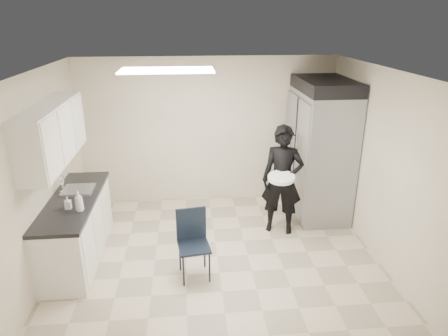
{
  "coord_description": "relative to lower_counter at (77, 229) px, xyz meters",
  "views": [
    {
      "loc": [
        -0.36,
        -4.87,
        3.22
      ],
      "look_at": [
        0.12,
        0.2,
        1.28
      ],
      "focal_mm": 32.0,
      "sensor_mm": 36.0,
      "label": 1
    }
  ],
  "objects": [
    {
      "name": "ceiling_panel",
      "position": [
        1.35,
        0.2,
        2.14
      ],
      "size": [
        1.2,
        0.6,
        0.02
      ],
      "primitive_type": "cube",
      "color": "white",
      "rests_on": "ceiling"
    },
    {
      "name": "sink",
      "position": [
        0.02,
        0.25,
        0.44
      ],
      "size": [
        0.42,
        0.4,
        0.14
      ],
      "primitive_type": "cube",
      "color": "gray",
      "rests_on": "countertop"
    },
    {
      "name": "commercial_fridge",
      "position": [
        3.78,
        1.07,
        0.62
      ],
      "size": [
        0.8,
        1.35,
        2.1
      ],
      "primitive_type": "cube",
      "color": "gray",
      "rests_on": "floor"
    },
    {
      "name": "lower_counter",
      "position": [
        0.0,
        0.0,
        0.0
      ],
      "size": [
        0.6,
        1.9,
        0.86
      ],
      "primitive_type": "cube",
      "color": "silver",
      "rests_on": "floor"
    },
    {
      "name": "upper_cabinets",
      "position": [
        -0.13,
        0.0,
        1.4
      ],
      "size": [
        0.35,
        1.8,
        0.75
      ],
      "primitive_type": "cube",
      "color": "silver",
      "rests_on": "left_wall"
    },
    {
      "name": "towel_dispenser",
      "position": [
        -0.19,
        1.15,
        1.19
      ],
      "size": [
        0.22,
        0.3,
        0.35
      ],
      "primitive_type": "cube",
      "color": "black",
      "rests_on": "left_wall"
    },
    {
      "name": "folding_chair",
      "position": [
        1.62,
        -0.62,
        0.01
      ],
      "size": [
        0.45,
        0.45,
        0.89
      ],
      "primitive_type": "cube",
      "rotation": [
        0.0,
        0.0,
        0.14
      ],
      "color": "black",
      "rests_on": "floor"
    },
    {
      "name": "fridge_compressor",
      "position": [
        3.78,
        1.07,
        1.77
      ],
      "size": [
        0.8,
        1.35,
        0.2
      ],
      "primitive_type": "cube",
      "color": "black",
      "rests_on": "commercial_fridge"
    },
    {
      "name": "soap_bottle_a",
      "position": [
        0.2,
        -0.39,
        0.62
      ],
      "size": [
        0.13,
        0.13,
        0.27
      ],
      "primitive_type": "imported",
      "rotation": [
        0.0,
        0.0,
        0.24
      ],
      "color": "white",
      "rests_on": "countertop"
    },
    {
      "name": "soap_bottle_b",
      "position": [
        0.03,
        -0.31,
        0.56
      ],
      "size": [
        0.08,
        0.08,
        0.17
      ],
      "primitive_type": "imported",
      "rotation": [
        0.0,
        0.0,
        0.06
      ],
      "color": "#ADACB8",
      "rests_on": "countertop"
    },
    {
      "name": "back_wall",
      "position": [
        1.95,
        1.8,
        0.87
      ],
      "size": [
        4.5,
        0.0,
        4.5
      ],
      "primitive_type": "plane",
      "rotation": [
        1.57,
        0.0,
        0.0
      ],
      "color": "beige",
      "rests_on": "floor"
    },
    {
      "name": "left_wall",
      "position": [
        -0.3,
        -0.2,
        0.87
      ],
      "size": [
        0.0,
        4.0,
        4.0
      ],
      "primitive_type": "plane",
      "rotation": [
        1.57,
        0.0,
        1.57
      ],
      "color": "beige",
      "rests_on": "floor"
    },
    {
      "name": "faucet",
      "position": [
        -0.18,
        0.25,
        0.59
      ],
      "size": [
        0.02,
        0.02,
        0.24
      ],
      "primitive_type": "cylinder",
      "color": "silver",
      "rests_on": "countertop"
    },
    {
      "name": "countertop",
      "position": [
        0.0,
        0.0,
        0.46
      ],
      "size": [
        0.64,
        1.95,
        0.05
      ],
      "primitive_type": "cube",
      "color": "black",
      "rests_on": "lower_counter"
    },
    {
      "name": "ceiling",
      "position": [
        1.95,
        -0.2,
        2.17
      ],
      "size": [
        4.5,
        4.5,
        0.0
      ],
      "primitive_type": "plane",
      "rotation": [
        3.14,
        0.0,
        0.0
      ],
      "color": "white",
      "rests_on": "back_wall"
    },
    {
      "name": "man_tuxedo",
      "position": [
        3.01,
        0.47,
        0.43
      ],
      "size": [
        0.73,
        0.6,
        1.72
      ],
      "primitive_type": "imported",
      "rotation": [
        0.0,
        0.0,
        -0.31
      ],
      "color": "black",
      "rests_on": "floor"
    },
    {
      "name": "notice_sticker_right",
      "position": [
        -0.29,
        0.1,
        0.75
      ],
      "size": [
        0.0,
        0.12,
        0.07
      ],
      "primitive_type": "cube",
      "color": "yellow",
      "rests_on": "left_wall"
    },
    {
      "name": "notice_sticker_left",
      "position": [
        -0.29,
        -0.1,
        0.79
      ],
      "size": [
        0.0,
        0.12,
        0.07
      ],
      "primitive_type": "cube",
      "color": "yellow",
      "rests_on": "left_wall"
    },
    {
      "name": "bucket_lid",
      "position": [
        2.93,
        0.24,
        0.57
      ],
      "size": [
        0.5,
        0.5,
        0.05
      ],
      "primitive_type": "cylinder",
      "rotation": [
        0.0,
        0.0,
        -0.31
      ],
      "color": "white",
      "rests_on": "man_tuxedo"
    },
    {
      "name": "floor",
      "position": [
        1.95,
        -0.2,
        -0.43
      ],
      "size": [
        4.5,
        4.5,
        0.0
      ],
      "primitive_type": "plane",
      "color": "#C4B29A",
      "rests_on": "ground"
    },
    {
      "name": "right_wall",
      "position": [
        4.2,
        -0.2,
        0.87
      ],
      "size": [
        0.0,
        4.0,
        4.0
      ],
      "primitive_type": "plane",
      "rotation": [
        1.57,
        0.0,
        -1.57
      ],
      "color": "beige",
      "rests_on": "floor"
    }
  ]
}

